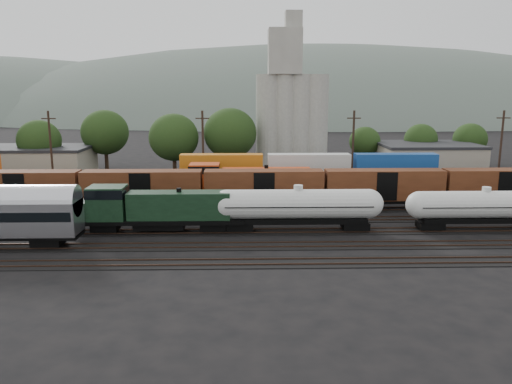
{
  "coord_description": "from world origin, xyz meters",
  "views": [
    {
      "loc": [
        -5.48,
        -57.29,
        15.09
      ],
      "look_at": [
        -4.04,
        2.0,
        3.0
      ],
      "focal_mm": 35.0,
      "sensor_mm": 36.0,
      "label": 1
    }
  ],
  "objects_px": {
    "tank_car_a": "(298,206)",
    "green_locomotive": "(150,208)",
    "grain_silo": "(291,112)",
    "orange_locomotive": "(241,182)"
  },
  "relations": [
    {
      "from": "green_locomotive",
      "to": "tank_car_a",
      "type": "xyz_separation_m",
      "value": [
        15.95,
        -0.0,
        0.14
      ]
    },
    {
      "from": "green_locomotive",
      "to": "orange_locomotive",
      "type": "distance_m",
      "value": 17.9
    },
    {
      "from": "green_locomotive",
      "to": "grain_silo",
      "type": "distance_m",
      "value": 45.95
    },
    {
      "from": "green_locomotive",
      "to": "orange_locomotive",
      "type": "height_order",
      "value": "orange_locomotive"
    },
    {
      "from": "tank_car_a",
      "to": "green_locomotive",
      "type": "bearing_deg",
      "value": 180.0
    },
    {
      "from": "orange_locomotive",
      "to": "grain_silo",
      "type": "bearing_deg",
      "value": 70.64
    },
    {
      "from": "tank_car_a",
      "to": "grain_silo",
      "type": "height_order",
      "value": "grain_silo"
    },
    {
      "from": "tank_car_a",
      "to": "grain_silo",
      "type": "bearing_deg",
      "value": 85.87
    },
    {
      "from": "grain_silo",
      "to": "tank_car_a",
      "type": "bearing_deg",
      "value": -94.13
    },
    {
      "from": "tank_car_a",
      "to": "grain_silo",
      "type": "distance_m",
      "value": 41.95
    }
  ]
}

